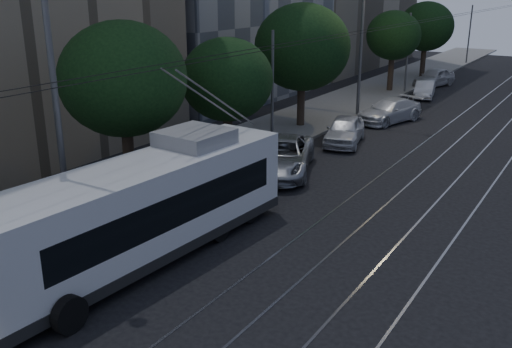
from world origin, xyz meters
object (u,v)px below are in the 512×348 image
Objects in this scene: car_white_c at (425,90)px; car_white_d at (434,77)px; car_white_a at (345,130)px; streetlamp_near at (59,44)px; streetlamp_far at (370,9)px; pickup_silver at (281,156)px; trolleybus at (141,210)px; car_white_b at (389,111)px.

car_white_d is (-0.82, 5.37, 0.13)m from car_white_c.
streetlamp_near is (-2.10, -15.96, 5.64)m from car_white_a.
streetlamp_near is at bearing -91.46° from streetlamp_far.
pickup_silver is at bearing -74.65° from car_white_d.
trolleybus is 1.11× the size of streetlamp_near.
car_white_c is at bearing 76.67° from car_white_a.
streetlamp_near reaches higher than car_white_d.
streetlamp_far is (-1.12, 12.44, 5.79)m from pickup_silver.
pickup_silver is at bearing -84.86° from streetlamp_far.
streetlamp_near is at bearing -121.44° from pickup_silver.
pickup_silver reaches higher than car_white_c.
streetlamp_far reaches higher than car_white_b.
trolleybus reaches higher than car_white_a.
car_white_d reaches higher than car_white_b.
pickup_silver is 1.32× the size of car_white_a.
car_white_a is at bearing 64.26° from pickup_silver.
streetlamp_near is at bearing -105.50° from car_white_c.
trolleybus is 2.75× the size of car_white_a.
car_white_a is 0.40× the size of streetlamp_near.
trolleybus is 2.09× the size of pickup_silver.
car_white_b is at bearing -98.82° from car_white_c.
streetlamp_near is at bearing -78.97° from car_white_b.
trolleybus is 30.61m from car_white_c.
trolleybus is 2.46× the size of car_white_b.
car_white_a is at bearing 82.50° from streetlamp_near.
car_white_d is at bearing 95.67° from trolleybus.
trolleybus is 35.99m from car_white_d.
streetlamp_near is at bearing -167.61° from trolleybus.
streetlamp_far is at bearing 73.33° from pickup_silver.
car_white_a is 15.00m from car_white_c.
car_white_a is 1.15× the size of car_white_c.
car_white_a is 6.07m from car_white_b.
pickup_silver is 12.08m from car_white_b.
trolleybus is 1.07× the size of streetlamp_far.
streetlamp_near is (-2.40, -0.37, 4.76)m from trolleybus.
car_white_c is 10.50m from streetlamp_far.
trolleybus reaches higher than car_white_c.
pickup_silver is at bearing -76.05° from car_white_b.
car_white_b is 8.95m from car_white_c.
streetlamp_near is (-1.86, -30.96, 5.76)m from car_white_c.
pickup_silver is at bearing -102.52° from car_white_c.
car_white_a is (0.41, 6.00, -0.05)m from pickup_silver.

